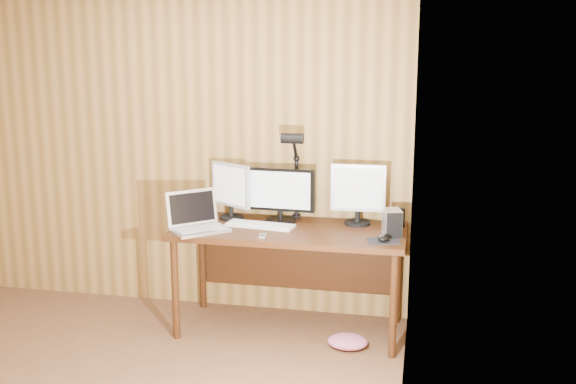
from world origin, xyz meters
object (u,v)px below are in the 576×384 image
(desk_lamp, at_px, (294,163))
(monitor_left, at_px, (231,189))
(monitor_center, at_px, (281,195))
(keyboard, at_px, (260,225))
(laptop, at_px, (196,220))
(phone, at_px, (263,236))
(mouse, at_px, (383,238))
(hard_drive, at_px, (392,223))
(desk, at_px, (291,242))
(speaker, at_px, (401,218))
(monitor_right, at_px, (358,193))

(desk_lamp, bearing_deg, monitor_left, -158.46)
(monitor_center, xyz_separation_m, keyboard, (-0.11, -0.15, -0.19))
(laptop, relative_size, phone, 4.97)
(mouse, bearing_deg, keyboard, 161.55)
(monitor_left, distance_m, desk_lamp, 0.51)
(mouse, height_order, phone, mouse)
(monitor_left, height_order, phone, monitor_left)
(hard_drive, bearing_deg, desk, 157.77)
(monitor_left, xyz_separation_m, desk_lamp, (0.46, 0.04, 0.21))
(mouse, distance_m, speaker, 0.39)
(desk, height_order, hard_drive, hard_drive)
(keyboard, relative_size, hard_drive, 2.72)
(desk, xyz_separation_m, hard_drive, (0.70, -0.10, 0.21))
(monitor_center, bearing_deg, mouse, -21.72)
(monitor_left, xyz_separation_m, mouse, (1.13, -0.36, -0.19))
(keyboard, distance_m, mouse, 0.89)
(monitor_right, relative_size, phone, 4.65)
(desk, bearing_deg, laptop, -160.30)
(monitor_center, xyz_separation_m, desk_lamp, (0.09, 0.06, 0.22))
(desk, bearing_deg, keyboard, -163.14)
(monitor_center, xyz_separation_m, monitor_left, (-0.37, 0.02, 0.02))
(mouse, bearing_deg, monitor_left, 156.25)
(mouse, relative_size, phone, 1.28)
(speaker, distance_m, desk_lamp, 0.84)
(desk, xyz_separation_m, monitor_left, (-0.47, 0.11, 0.34))
(desk, bearing_deg, desk_lamp, 93.77)
(phone, bearing_deg, keyboard, 101.64)
(speaker, bearing_deg, monitor_center, -177.86)
(monitor_left, distance_m, hard_drive, 1.20)
(desk, xyz_separation_m, keyboard, (-0.21, -0.06, 0.13))
(monitor_right, bearing_deg, desk, -166.00)
(monitor_right, relative_size, mouse, 3.63)
(hard_drive, height_order, speaker, hard_drive)
(monitor_right, xyz_separation_m, hard_drive, (0.25, -0.23, -0.14))
(laptop, bearing_deg, hard_drive, -37.20)
(desk_lamp, bearing_deg, phone, -89.23)
(keyboard, height_order, hard_drive, hard_drive)
(laptop, height_order, hard_drive, laptop)
(monitor_center, relative_size, keyboard, 1.01)
(speaker, bearing_deg, desk, -170.95)
(desk, height_order, phone, phone)
(monitor_left, distance_m, speaker, 1.23)
(monitor_center, distance_m, monitor_right, 0.55)
(laptop, distance_m, hard_drive, 1.33)
(monitor_center, height_order, speaker, monitor_center)
(monitor_right, height_order, laptop, monitor_right)
(monitor_right, xyz_separation_m, mouse, (0.21, -0.38, -0.21))
(monitor_left, height_order, laptop, monitor_left)
(monitor_left, height_order, hard_drive, monitor_left)
(desk, bearing_deg, mouse, -21.17)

